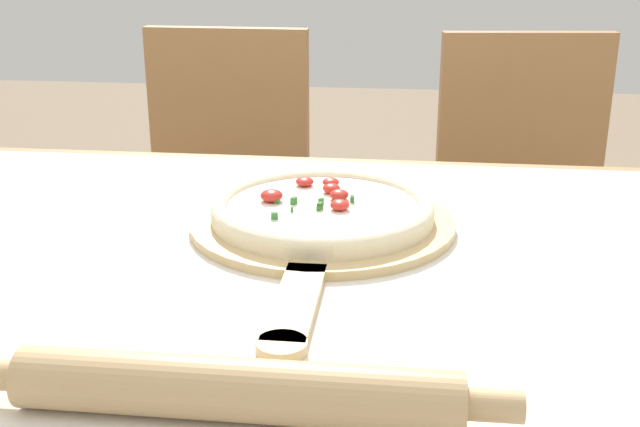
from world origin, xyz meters
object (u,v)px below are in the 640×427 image
(pizza_peel, at_px, (321,229))
(rolling_pin, at_px, (237,390))
(chair_right, at_px, (525,209))
(chair_left, at_px, (222,197))
(pizza, at_px, (322,209))

(pizza_peel, relative_size, rolling_pin, 1.18)
(rolling_pin, height_order, chair_right, chair_right)
(pizza_peel, height_order, chair_left, chair_left)
(pizza_peel, height_order, pizza, pizza)
(rolling_pin, bearing_deg, chair_left, 104.28)
(chair_right, bearing_deg, chair_left, 173.71)
(pizza, relative_size, rolling_pin, 0.65)
(pizza_peel, xyz_separation_m, pizza, (-0.00, 0.02, 0.02))
(pizza, bearing_deg, chair_right, 63.26)
(pizza, xyz_separation_m, rolling_pin, (-0.02, -0.45, 0.00))
(pizza_peel, distance_m, chair_right, 0.87)
(pizza_peel, bearing_deg, chair_right, 63.94)
(chair_left, relative_size, chair_right, 1.00)
(chair_left, height_order, chair_right, same)
(pizza, xyz_separation_m, chair_right, (0.37, 0.74, -0.24))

